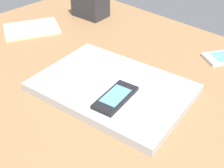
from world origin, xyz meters
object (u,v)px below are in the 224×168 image
(desk_organizer, at_px, (90,3))
(cell_phone_on_laptop, at_px, (116,97))
(notepad, at_px, (32,29))
(laptop_closed, at_px, (112,88))

(desk_organizer, bearing_deg, cell_phone_on_laptop, -42.28)
(cell_phone_on_laptop, bearing_deg, desk_organizer, 142.96)
(notepad, bearing_deg, laptop_closed, 18.04)
(cell_phone_on_laptop, height_order, desk_organizer, desk_organizer)
(laptop_closed, bearing_deg, notepad, 163.98)
(cell_phone_on_laptop, distance_m, notepad, 0.46)
(laptop_closed, distance_m, cell_phone_on_laptop, 0.06)
(laptop_closed, distance_m, desk_organizer, 0.44)
(laptop_closed, relative_size, notepad, 2.05)
(desk_organizer, bearing_deg, laptop_closed, -42.08)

